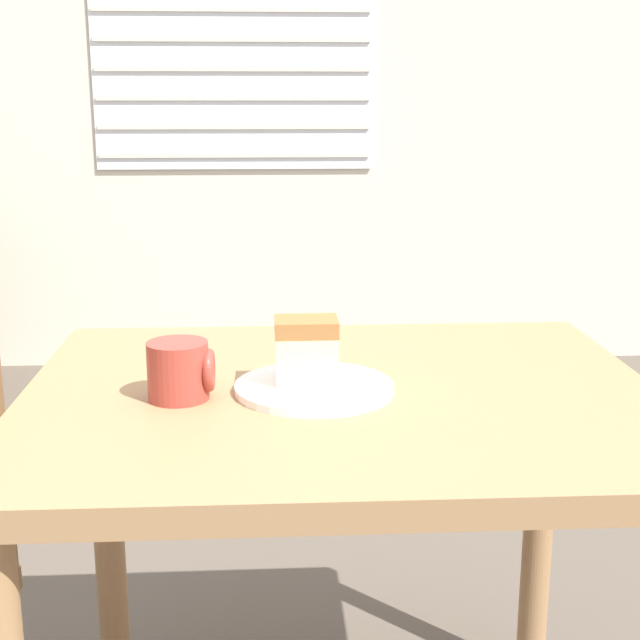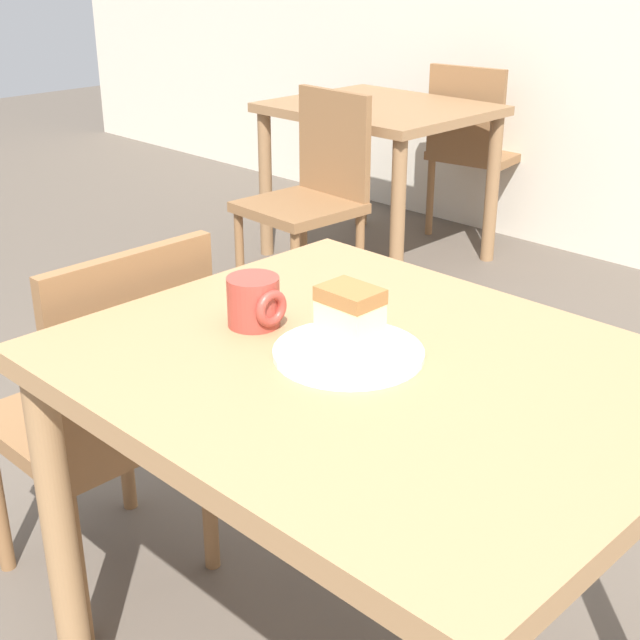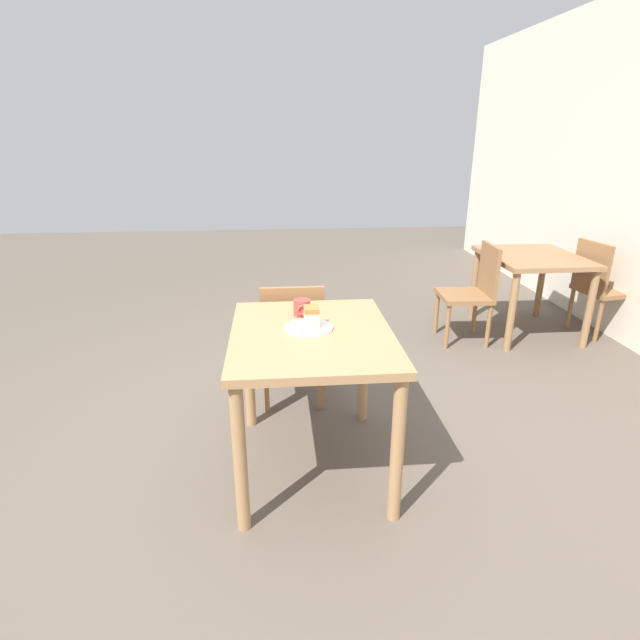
% 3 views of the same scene
% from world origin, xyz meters
% --- Properties ---
extents(dining_table_near, '(0.97, 0.79, 0.77)m').
position_xyz_m(dining_table_near, '(0.15, 0.25, 0.65)').
color(dining_table_near, '#9E754C').
rests_on(dining_table_near, ground_plane).
extents(dining_table_far, '(0.89, 0.76, 0.70)m').
position_xyz_m(dining_table_far, '(-1.62, 2.30, 0.59)').
color(dining_table_far, olive).
rests_on(dining_table_far, ground_plane).
extents(chair_near_window, '(0.40, 0.40, 0.83)m').
position_xyz_m(chair_near_window, '(-0.53, 0.18, 0.45)').
color(chair_near_window, brown).
rests_on(chair_near_window, ground_plane).
extents(chair_far_corner, '(0.42, 0.42, 0.83)m').
position_xyz_m(chair_far_corner, '(-1.47, 1.72, 0.45)').
color(chair_far_corner, brown).
rests_on(chair_far_corner, ground_plane).
extents(chair_far_opposite, '(0.46, 0.46, 0.83)m').
position_xyz_m(chair_far_opposite, '(-1.51, 2.87, 0.45)').
color(chair_far_opposite, brown).
rests_on(chair_far_opposite, ground_plane).
extents(plate, '(0.24, 0.24, 0.01)m').
position_xyz_m(plate, '(0.10, 0.24, 0.78)').
color(plate, white).
rests_on(plate, dining_table_near).
extents(cake_slice, '(0.09, 0.07, 0.10)m').
position_xyz_m(cake_slice, '(0.09, 0.25, 0.83)').
color(cake_slice, beige).
rests_on(cake_slice, plate).
extents(coffee_mug, '(0.10, 0.09, 0.09)m').
position_xyz_m(coffee_mug, '(-0.09, 0.22, 0.82)').
color(coffee_mug, '#9E382D').
rests_on(coffee_mug, dining_table_near).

